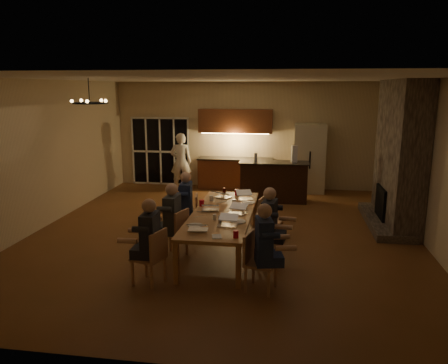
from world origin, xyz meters
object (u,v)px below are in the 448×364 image
plate_far (248,203)px  chair_right_mid (268,238)px  person_right_mid (269,226)px  mug_mid (234,202)px  person_left_mid (172,221)px  laptop_a (198,223)px  chair_left_near (148,257)px  person_left_far (186,205)px  laptop_f (245,194)px  bar_bottle (256,157)px  redcup_mid (202,203)px  bar_blender (294,154)px  bar_island (274,182)px  can_right (242,205)px  person_left_near (150,242)px  chair_left_mid (173,233)px  mug_front (215,217)px  chair_right_near (261,263)px  mug_back (212,198)px  dining_table (223,231)px  laptop_c (211,204)px  standing_person (181,162)px  redcup_far (237,192)px  laptop_d (237,208)px  plate_left (195,225)px  can_cola (224,191)px  refrigerator (309,158)px  person_right_near (264,248)px  laptop_b (227,219)px  chair_left_far (187,216)px  laptop_e (223,192)px  chandelier (90,103)px  plate_near (238,221)px  chair_right_far (272,220)px  can_silver (220,219)px  redcup_near (236,234)px

plate_far → chair_right_mid: bearing=-68.0°
person_right_mid → mug_mid: size_ratio=13.80×
person_left_mid → laptop_a: 0.88m
chair_left_near → person_left_far: (0.08, 2.20, 0.24)m
laptop_f → bar_bottle: bar_bottle is taller
redcup_mid → bar_blender: 3.94m
bar_island → bar_blender: size_ratio=4.15×
redcup_mid → can_right: bearing=-4.5°
person_left_near → person_right_mid: size_ratio=1.00×
chair_left_mid → mug_front: chair_left_mid is taller
laptop_f → chair_right_near: bearing=-97.2°
bar_island → person_left_mid: size_ratio=1.35×
chair_right_mid → mug_back: chair_right_mid is taller
dining_table → laptop_c: laptop_c is taller
standing_person → redcup_far: bearing=113.3°
person_left_mid → laptop_d: 1.20m
laptop_d → plate_left: (-0.61, -0.82, -0.10)m
laptop_a → bar_blender: (1.56, 4.94, 0.44)m
laptop_c → can_cola: (0.05, 1.34, -0.05)m
refrigerator → standing_person: 3.80m
person_left_near → person_right_near: same height
plate_left → mug_front: bearing=56.4°
mug_front → plate_far: (0.48, 1.22, -0.04)m
laptop_c → bar_blender: 4.08m
laptop_b → laptop_a: bearing=-142.8°
chair_left_far → plate_left: bearing=7.7°
redcup_mid → laptop_e: bearing=66.7°
plate_far → laptop_a: bearing=-109.6°
chair_right_mid → bar_bottle: bearing=10.5°
chandelier → plate_far: size_ratio=2.43×
chair_right_mid → laptop_e: laptop_e is taller
laptop_d → redcup_mid: 0.87m
plate_near → person_left_far: bearing=136.1°
plate_near → bar_bottle: size_ratio=1.09×
laptop_e → chair_right_near: bearing=134.9°
person_left_mid → bar_bottle: person_left_mid is taller
laptop_a → can_right: (0.57, 1.40, -0.05)m
chair_right_far → plate_far: size_ratio=3.31×
can_silver → mug_front: bearing=129.0°
chair_left_far → laptop_c: laptop_c is taller
chair_left_far → mug_front: size_ratio=8.90×
bar_bottle → plate_near: bearing=-89.3°
chair_right_far → laptop_e: size_ratio=2.78×
refrigerator → laptop_a: 6.50m
dining_table → person_right_mid: size_ratio=2.34×
chair_left_mid → person_right_near: bearing=74.9°
redcup_near → can_silver: bearing=116.9°
laptop_e → plate_left: (-0.16, -1.98, -0.10)m
dining_table → chandelier: 3.42m
chair_left_near → bar_bottle: bearing=-175.6°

